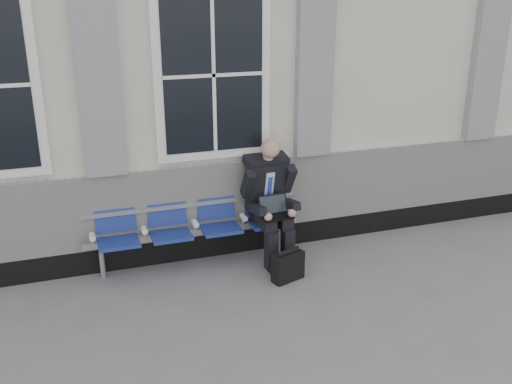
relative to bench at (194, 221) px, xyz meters
name	(u,v)px	position (x,y,z in m)	size (l,w,h in m)	color
ground	(221,320)	(-0.04, -1.32, -0.55)	(70.00, 70.00, 0.00)	slate
station_building	(152,58)	(-0.06, 2.15, 1.67)	(14.40, 4.40, 4.49)	silver
bench	(194,221)	(0.00, 0.00, 0.00)	(2.60, 0.47, 0.91)	#9EA0A3
businessman	(270,196)	(0.91, -0.14, 0.26)	(0.64, 0.87, 1.52)	black
briefcase	(288,266)	(0.91, -0.77, -0.37)	(0.41, 0.27, 0.39)	black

